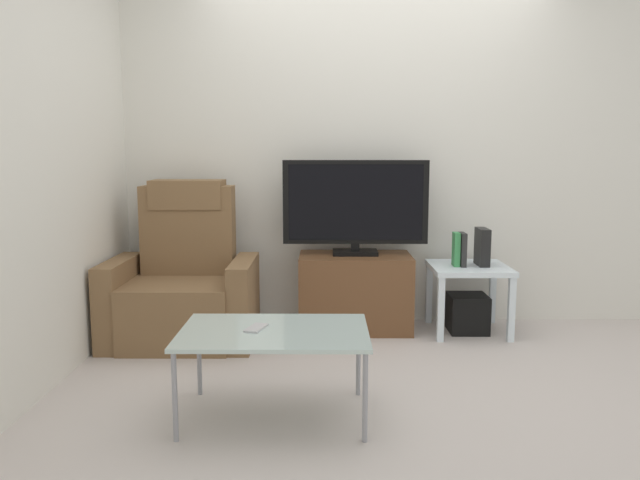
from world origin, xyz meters
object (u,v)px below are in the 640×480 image
Objects in this scene: book_leftmost at (456,249)px; coffee_table at (274,335)px; television at (355,205)px; tv_stand at (355,292)px; subwoofer_box at (468,313)px; cell_phone at (256,328)px; side_table at (469,276)px; recliner_armchair at (184,285)px; game_console at (482,247)px; book_middle at (462,249)px.

book_leftmost is 1.85m from coffee_table.
tv_stand is at bearing -90.00° from television.
book_leftmost is (0.70, -0.08, 0.33)m from tv_stand.
subwoofer_box is 1.79× the size of cell_phone.
coffee_table is (-1.16, -1.42, -0.19)m from book_leftmost.
side_table reaches higher than subwoofer_box.
book_leftmost is at bearing 14.22° from recliner_armchair.
book_leftmost is (-0.10, -0.02, 0.46)m from subwoofer_box.
tv_stand is 0.82m from side_table.
game_console is (2.07, 0.19, 0.24)m from recliner_armchair.
television is at bearing 175.44° from game_console.
recliner_armchair reaches higher than side_table.
television is 0.81m from book_middle.
tv_stand is 0.77× the size of television.
side_table is 0.60× the size of coffee_table.
subwoofer_box is 1.14× the size of book_middle.
television is 0.95× the size of recliner_armchair.
subwoofer_box is at bearing -4.44° from tv_stand.
television reaches higher than coffee_table.
cell_phone is (-0.55, -1.51, -0.46)m from television.
game_console reaches higher than book_leftmost.
book_middle is at bearing 49.69° from coffee_table.
cell_phone is at bearing -131.66° from book_leftmost.
tv_stand is 5.32× the size of cell_phone.
coffee_table reaches higher than subwoofer_box.
tv_stand is at bearing 176.65° from game_console.
recliner_armchair reaches higher than tv_stand.
subwoofer_box is at bearing -5.77° from television.
cell_phone is (-1.35, -1.43, 0.03)m from side_table.
book_middle is 0.90× the size of game_console.
side_table is at bearing 48.79° from coffee_table.
television is 1.32m from recliner_armchair.
television reaches higher than subwoofer_box.
side_table is 0.22m from book_leftmost.
coffee_table is 6.00× the size of cell_phone.
book_middle is at bearing 14.11° from recliner_armchair.
subwoofer_box is at bearing 63.53° from cell_phone.
book_leftmost reaches higher than book_middle.
cell_phone is (-0.55, -1.49, 0.16)m from tv_stand.
book_middle is 0.26× the size of coffee_table.
side_table is 0.23m from game_console.
recliner_armchair is at bearing -174.93° from side_table.
book_leftmost is 0.19m from game_console.
subwoofer_box is at bearing 14.55° from recliner_armchair.
side_table is 2.28× the size of book_leftmost.
game_console is 1.75× the size of cell_phone.
side_table is 1.92m from coffee_table.
game_console reaches higher than book_middle.
television is 0.77m from book_leftmost.
tv_stand is at bearing 173.71° from book_middle.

